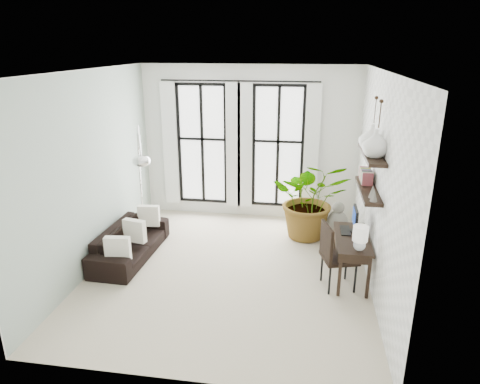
% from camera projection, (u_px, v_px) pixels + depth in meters
% --- Properties ---
extents(floor, '(5.00, 5.00, 0.00)m').
position_uv_depth(floor, '(229.00, 271.00, 7.10)').
color(floor, beige).
rests_on(floor, ground).
extents(ceiling, '(5.00, 5.00, 0.00)m').
position_uv_depth(ceiling, '(227.00, 71.00, 6.06)').
color(ceiling, white).
rests_on(ceiling, wall_back).
extents(wall_left, '(0.00, 5.00, 5.00)m').
position_uv_depth(wall_left, '(91.00, 172.00, 6.90)').
color(wall_left, '#A0B2A5').
rests_on(wall_left, floor).
extents(wall_right, '(0.00, 5.00, 5.00)m').
position_uv_depth(wall_right, '(379.00, 186.00, 6.26)').
color(wall_right, white).
rests_on(wall_right, floor).
extents(wall_back, '(4.50, 0.00, 4.50)m').
position_uv_depth(wall_back, '(249.00, 144.00, 8.92)').
color(wall_back, white).
rests_on(wall_back, floor).
extents(windows, '(3.26, 0.13, 2.65)m').
position_uv_depth(windows, '(239.00, 146.00, 8.89)').
color(windows, white).
rests_on(windows, wall_back).
extents(wall_shelves, '(0.25, 1.30, 0.60)m').
position_uv_depth(wall_shelves, '(369.00, 175.00, 6.33)').
color(wall_shelves, black).
rests_on(wall_shelves, wall_right).
extents(sofa, '(0.82, 1.93, 0.56)m').
position_uv_depth(sofa, '(130.00, 242.00, 7.49)').
color(sofa, black).
rests_on(sofa, floor).
extents(throw_pillows, '(0.40, 1.52, 0.40)m').
position_uv_depth(throw_pillows, '(135.00, 231.00, 7.41)').
color(throw_pillows, white).
rests_on(throw_pillows, sofa).
extents(plant, '(1.46, 1.28, 1.56)m').
position_uv_depth(plant, '(310.00, 199.00, 8.12)').
color(plant, '#2D7228').
rests_on(plant, floor).
extents(desk, '(0.51, 1.21, 1.11)m').
position_uv_depth(desk, '(353.00, 241.00, 6.60)').
color(desk, black).
rests_on(desk, floor).
extents(desk_chair, '(0.61, 0.61, 1.04)m').
position_uv_depth(desk_chair, '(334.00, 252.00, 6.43)').
color(desk_chair, black).
rests_on(desk_chair, floor).
extents(arc_lamp, '(0.72, 1.17, 2.27)m').
position_uv_depth(arc_lamp, '(139.00, 155.00, 7.44)').
color(arc_lamp, silver).
rests_on(arc_lamp, floor).
extents(buddha, '(0.44, 0.44, 0.80)m').
position_uv_depth(buddha, '(337.00, 225.00, 8.06)').
color(buddha, slate).
rests_on(buddha, floor).
extents(vase_a, '(0.37, 0.37, 0.38)m').
position_uv_depth(vase_a, '(376.00, 143.00, 5.88)').
color(vase_a, white).
rests_on(vase_a, shelf_upper).
extents(vase_b, '(0.37, 0.37, 0.38)m').
position_uv_depth(vase_b, '(372.00, 138.00, 6.26)').
color(vase_b, white).
rests_on(vase_b, shelf_upper).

